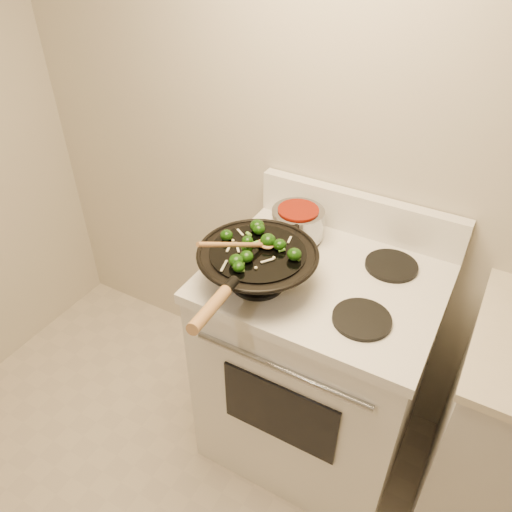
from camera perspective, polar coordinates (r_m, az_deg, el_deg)
The scene contains 5 objects.
stove at distance 2.02m, azimuth 6.91°, elevation -12.06°, with size 0.78×0.67×1.08m.
wok at distance 1.60m, azimuth 0.14°, elevation -1.08°, with size 0.39×0.64×0.21m.
stirfry at distance 1.57m, azimuth 0.07°, elevation 1.33°, with size 0.28×0.27×0.04m.
wooden_spoon at distance 1.53m, azimuth -1.01°, elevation 1.35°, with size 0.15×0.27×0.12m.
saucepan at distance 1.83m, azimuth 4.77°, elevation 3.82°, with size 0.19×0.30×0.11m.
Camera 1 is at (0.23, -0.08, 1.99)m, focal length 35.00 mm.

